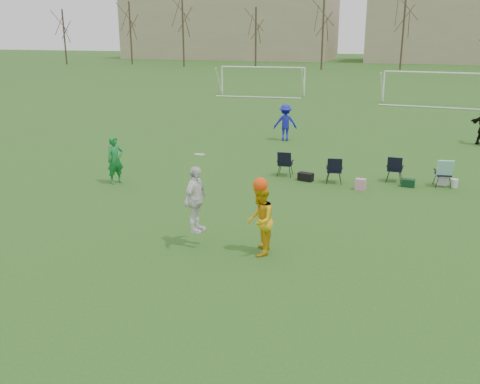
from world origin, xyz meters
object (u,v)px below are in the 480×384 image
at_px(fielder_green_near, 115,160).
at_px(goal_left, 263,73).
at_px(center_contest, 233,211).
at_px(goal_mid, 434,79).
at_px(fielder_blue, 285,123).

relative_size(fielder_green_near, goal_left, 0.23).
height_order(fielder_green_near, center_contest, center_contest).
height_order(fielder_green_near, goal_left, goal_left).
distance_m(fielder_green_near, center_contest, 7.66).
bearing_deg(fielder_green_near, goal_mid, 8.97).
relative_size(fielder_green_near, goal_mid, 0.23).
bearing_deg(fielder_green_near, fielder_blue, 9.72).
xyz_separation_m(center_contest, goal_left, (-8.97, 33.60, 0.86)).
bearing_deg(goal_mid, fielder_green_near, -108.44).
bearing_deg(goal_mid, center_contest, -95.05).
height_order(center_contest, goal_left, goal_left).
bearing_deg(fielder_blue, goal_mid, -132.43).
xyz_separation_m(fielder_blue, center_contest, (2.21, -14.43, 0.15)).
bearing_deg(fielder_green_near, center_contest, -95.51).
bearing_deg(center_contest, goal_left, 104.94).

